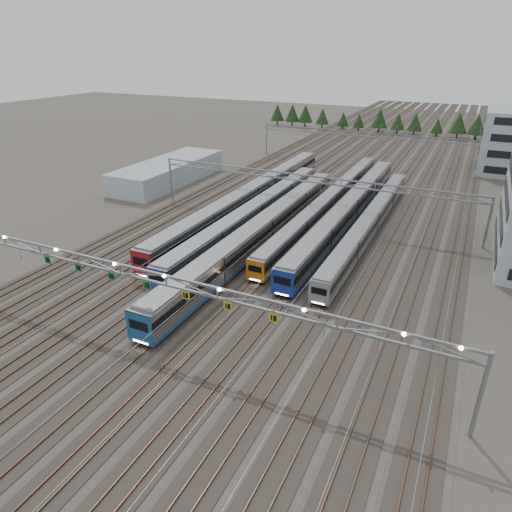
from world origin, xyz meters
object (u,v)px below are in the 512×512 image
at_px(train_b, 254,214).
at_px(train_f, 370,222).
at_px(gantry_mid, 308,184).
at_px(west_shed, 169,172).
at_px(gantry_far, 369,138).
at_px(train_d, 329,201).
at_px(train_a, 251,197).
at_px(train_e, 349,209).
at_px(gantry_near, 165,283).
at_px(train_c, 263,231).

xyz_separation_m(train_b, train_f, (18.00, 5.51, -0.27)).
distance_m(train_b, gantry_mid, 10.44).
distance_m(train_b, west_shed, 33.19).
bearing_deg(gantry_far, train_d, -86.70).
height_order(gantry_mid, west_shed, gantry_mid).
bearing_deg(train_f, train_d, 141.35).
distance_m(train_a, gantry_mid, 12.02).
bearing_deg(west_shed, train_e, -9.67).
relative_size(train_d, gantry_mid, 1.11).
relative_size(train_f, gantry_far, 0.92).
bearing_deg(train_d, gantry_far, 93.30).
xyz_separation_m(train_d, gantry_mid, (-2.25, -5.95, 4.49)).
bearing_deg(gantry_near, gantry_far, 89.97).
relative_size(train_a, gantry_mid, 1.12).
bearing_deg(gantry_far, train_a, -104.38).
bearing_deg(train_a, gantry_far, 75.62).
height_order(train_d, gantry_near, gantry_near).
distance_m(train_a, west_shed, 25.79).
xyz_separation_m(train_a, gantry_near, (11.20, -41.25, 4.79)).
distance_m(train_a, train_d, 14.34).
relative_size(train_d, gantry_near, 1.11).
relative_size(train_b, train_d, 0.85).
bearing_deg(train_d, west_shed, 174.33).
bearing_deg(gantry_mid, gantry_near, -90.07).
distance_m(train_b, train_e, 16.36).
distance_m(train_f, gantry_far, 47.80).
bearing_deg(train_e, train_a, -175.67).
bearing_deg(train_c, gantry_mid, 80.25).
distance_m(train_b, train_c, 7.79).
distance_m(gantry_far, west_shed, 50.28).
bearing_deg(train_b, gantry_mid, 45.00).
distance_m(train_c, train_f, 17.97).
bearing_deg(gantry_mid, west_shed, 164.74).
xyz_separation_m(gantry_near, gantry_mid, (0.05, 40.12, -0.70)).
bearing_deg(train_e, gantry_far, 99.02).
xyz_separation_m(train_c, train_d, (4.50, 19.05, -0.39)).
bearing_deg(train_e, west_shed, 170.33).
distance_m(train_e, train_f, 5.85).
height_order(train_a, gantry_near, gantry_near).
bearing_deg(train_c, train_e, 60.01).
bearing_deg(gantry_mid, gantry_far, 90.00).
relative_size(gantry_mid, gantry_far, 1.00).
bearing_deg(train_c, gantry_near, -85.34).
bearing_deg(train_c, train_b, 125.32).
xyz_separation_m(train_a, gantry_mid, (11.25, -1.13, 4.09)).
relative_size(train_c, train_f, 1.12).
height_order(train_a, train_e, train_a).
distance_m(train_c, gantry_mid, 13.91).
bearing_deg(train_b, gantry_near, -78.64).
bearing_deg(train_c, train_d, 76.71).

